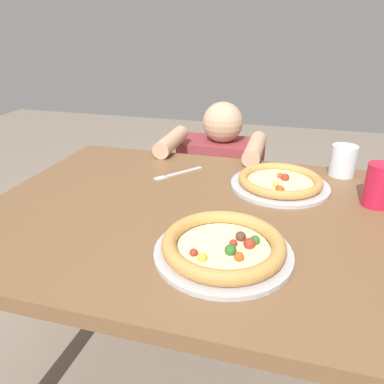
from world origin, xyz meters
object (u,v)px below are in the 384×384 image
(water_cup_clear, at_px, (343,160))
(diner_seated, at_px, (220,202))
(pizza_near, at_px, (224,247))
(fork, at_px, (176,174))
(pizza_far, at_px, (280,182))
(drink_cup_colored, at_px, (379,185))

(water_cup_clear, height_order, diner_seated, diner_seated)
(pizza_near, bearing_deg, diner_seated, 101.39)
(pizza_near, height_order, diner_seated, diner_seated)
(fork, height_order, diner_seated, diner_seated)
(pizza_far, bearing_deg, drink_cup_colored, -11.66)
(drink_cup_colored, distance_m, water_cup_clear, 0.24)
(water_cup_clear, relative_size, diner_seated, 0.12)
(pizza_near, bearing_deg, water_cup_clear, 62.71)
(pizza_far, xyz_separation_m, drink_cup_colored, (0.28, -0.06, 0.05))
(pizza_near, distance_m, diner_seated, 1.04)
(water_cup_clear, xyz_separation_m, diner_seated, (-0.51, 0.34, -0.40))
(pizza_far, relative_size, drink_cup_colored, 1.41)
(drink_cup_colored, bearing_deg, diner_seated, 135.45)
(pizza_far, distance_m, diner_seated, 0.70)
(pizza_near, relative_size, diner_seated, 0.36)
(water_cup_clear, bearing_deg, pizza_far, -140.46)
(pizza_near, distance_m, drink_cup_colored, 0.55)
(drink_cup_colored, height_order, diner_seated, drink_cup_colored)
(water_cup_clear, distance_m, diner_seated, 0.73)
(pizza_far, height_order, water_cup_clear, water_cup_clear)
(drink_cup_colored, relative_size, diner_seated, 0.25)
(pizza_far, distance_m, fork, 0.37)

